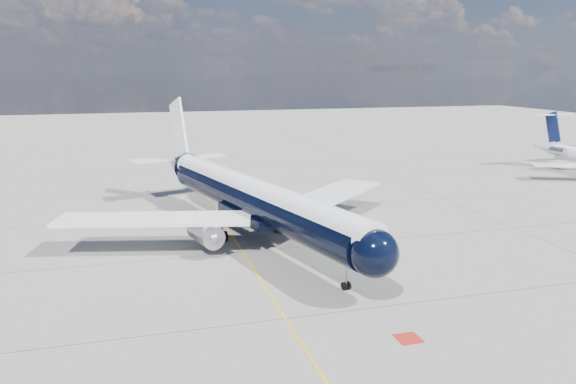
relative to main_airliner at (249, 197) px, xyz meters
name	(u,v)px	position (x,y,z in m)	size (l,w,h in m)	color
ground	(212,204)	(-1.73, 14.95, -4.16)	(320.00, 320.00, 0.00)	gray
taxiway_centerline	(218,213)	(-1.73, 9.95, -4.15)	(0.16, 160.00, 0.01)	#EBB00C
red_marking	(408,338)	(5.07, -25.05, -4.15)	(1.60, 1.60, 0.01)	maroon
main_airliner	(249,197)	(0.00, 0.00, 0.00)	(36.89, 45.66, 13.39)	black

